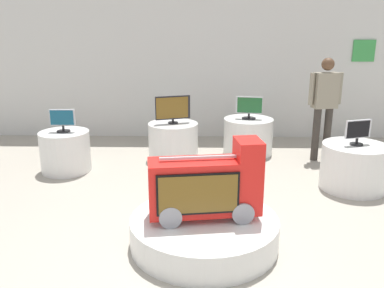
{
  "coord_description": "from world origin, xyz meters",
  "views": [
    {
      "loc": [
        0.03,
        -3.31,
        2.12
      ],
      "look_at": [
        -0.08,
        1.28,
        0.79
      ],
      "focal_mm": 37.64,
      "sensor_mm": 36.0,
      "label": 1
    }
  ],
  "objects": [
    {
      "name": "tv_on_far_right",
      "position": [
        0.85,
        3.43,
        0.82
      ],
      "size": [
        0.45,
        0.24,
        0.38
      ],
      "color": "black",
      "rests_on": "display_pedestal_far_right"
    },
    {
      "name": "tv_on_right_rear",
      "position": [
        -0.43,
        3.07,
        0.86
      ],
      "size": [
        0.56,
        0.22,
        0.45
      ],
      "color": "black",
      "rests_on": "display_pedestal_right_rear"
    },
    {
      "name": "display_pedestal_center_rear",
      "position": [
        -2.03,
        2.48,
        0.31
      ],
      "size": [
        0.74,
        0.74,
        0.62
      ],
      "primitive_type": "cylinder",
      "color": "silver",
      "rests_on": "ground"
    },
    {
      "name": "display_pedestal_far_right",
      "position": [
        0.85,
        3.43,
        0.31
      ],
      "size": [
        0.84,
        0.84,
        0.62
      ],
      "primitive_type": "cylinder",
      "color": "silver",
      "rests_on": "ground"
    },
    {
      "name": "main_display_pedestal",
      "position": [
        0.07,
        0.35,
        0.15
      ],
      "size": [
        1.49,
        1.49,
        0.29
      ],
      "primitive_type": "cylinder",
      "color": "silver",
      "rests_on": "ground"
    },
    {
      "name": "display_pedestal_left_rear",
      "position": [
        2.1,
        1.87,
        0.31
      ],
      "size": [
        0.87,
        0.87,
        0.62
      ],
      "primitive_type": "cylinder",
      "color": "silver",
      "rests_on": "ground"
    },
    {
      "name": "novelty_firetruck_tv",
      "position": [
        0.09,
        0.34,
        0.62
      ],
      "size": [
        1.13,
        0.52,
        0.8
      ],
      "color": "gray",
      "rests_on": "main_display_pedestal"
    },
    {
      "name": "ground_plane",
      "position": [
        0.0,
        0.0,
        0.0
      ],
      "size": [
        30.0,
        30.0,
        0.0
      ],
      "primitive_type": "plane",
      "color": "#A8A091"
    },
    {
      "name": "shopper_browsing_near_truck",
      "position": [
        2.01,
        3.12,
        0.98
      ],
      "size": [
        0.55,
        0.27,
        1.67
      ],
      "color": "#38332D",
      "rests_on": "ground"
    },
    {
      "name": "tv_on_left_rear",
      "position": [
        2.1,
        1.87,
        0.81
      ],
      "size": [
        0.37,
        0.17,
        0.34
      ],
      "color": "black",
      "rests_on": "display_pedestal_left_rear"
    },
    {
      "name": "display_pedestal_right_rear",
      "position": [
        -0.43,
        3.07,
        0.31
      ],
      "size": [
        0.81,
        0.81,
        0.62
      ],
      "primitive_type": "cylinder",
      "color": "silver",
      "rests_on": "ground"
    },
    {
      "name": "tv_on_center_rear",
      "position": [
        -2.03,
        2.48,
        0.8
      ],
      "size": [
        0.37,
        0.2,
        0.34
      ],
      "color": "black",
      "rests_on": "display_pedestal_center_rear"
    },
    {
      "name": "back_wall_display",
      "position": [
        0.01,
        4.59,
        1.46
      ],
      "size": [
        12.61,
        0.13,
        2.92
      ],
      "color": "silver",
      "rests_on": "ground"
    }
  ]
}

